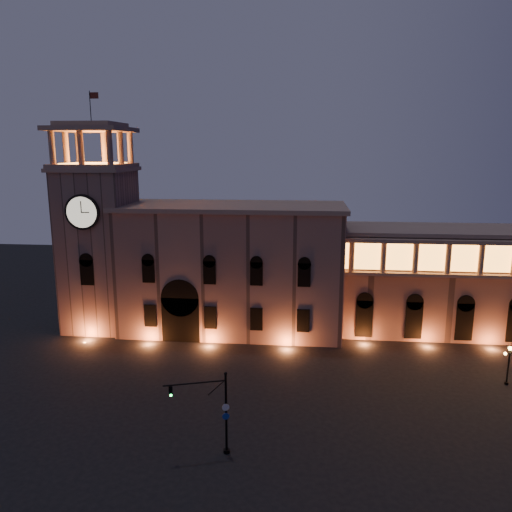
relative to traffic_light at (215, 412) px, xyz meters
name	(u,v)px	position (x,y,z in m)	size (l,w,h in m)	color
ground	(221,405)	(-0.99, 8.10, -3.82)	(160.00, 160.00, 0.00)	black
government_building	(231,268)	(-3.07, 30.03, 4.95)	(30.80, 12.80, 17.60)	#8A665A
clock_tower	(99,240)	(-21.49, 29.08, 8.68)	(9.80, 9.80, 32.40)	#8A665A
colonnade_wing	(480,280)	(31.01, 32.02, 3.51)	(40.60, 11.50, 14.50)	#846055
traffic_light	(215,412)	(0.00, 0.00, 0.00)	(5.11, 1.81, 7.28)	black
street_lamp_near	(509,362)	(29.01, 15.55, -1.22)	(1.49, 0.54, 4.36)	black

